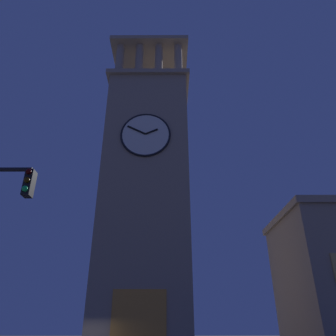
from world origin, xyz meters
name	(u,v)px	position (x,y,z in m)	size (l,w,h in m)	color
clocktower	(147,200)	(-2.69, -5.62, 11.14)	(6.97, 8.03, 28.45)	gray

